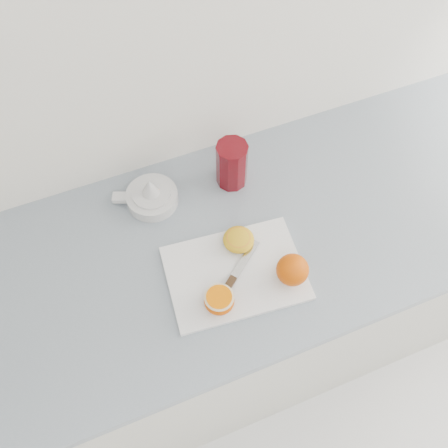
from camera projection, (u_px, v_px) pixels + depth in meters
name	position (u px, v px, depth m)	size (l,w,h in m)	color
counter	(216.00, 311.00, 1.62)	(2.46, 0.64, 0.89)	silver
cutting_board	(235.00, 273.00, 1.20)	(0.32, 0.23, 0.01)	white
whole_orange	(292.00, 270.00, 1.15)	(0.08, 0.08, 0.08)	#CF6505
half_orange	(219.00, 300.00, 1.13)	(0.07, 0.07, 0.04)	#CF6505
squeezed_shell	(239.00, 239.00, 1.22)	(0.08, 0.08, 0.03)	gold
paring_knife	(228.00, 286.00, 1.16)	(0.17, 0.14, 0.01)	#462C1C
citrus_juicer	(151.00, 196.00, 1.29)	(0.17, 0.13, 0.09)	silver
red_tumbler	(232.00, 166.00, 1.29)	(0.08, 0.08, 0.14)	#5E080F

